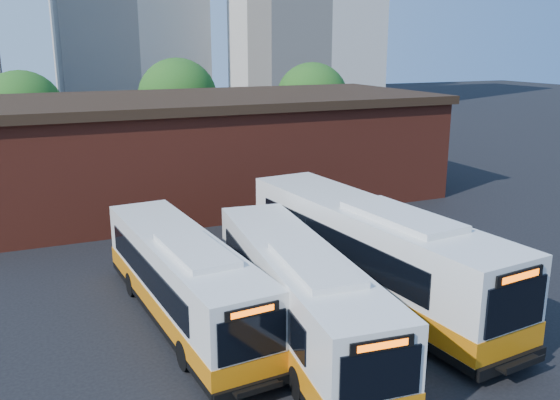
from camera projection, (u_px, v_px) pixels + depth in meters
name	position (u px, v px, depth m)	size (l,w,h in m)	color
ground	(377.00, 337.00, 19.68)	(220.00, 220.00, 0.00)	black
bus_west	(183.00, 282.00, 20.51)	(3.30, 11.71, 3.15)	white
bus_midwest	(298.00, 297.00, 19.16)	(3.63, 12.13, 3.26)	white
bus_mideast	(370.00, 255.00, 22.39)	(4.24, 13.99, 3.76)	white
transit_worker	(476.00, 312.00, 19.41)	(0.67, 0.44, 1.83)	#131837
depot_building	(203.00, 147.00, 36.57)	(28.60, 12.60, 6.40)	maroon
tree_west	(23.00, 112.00, 42.99)	(6.00, 6.00, 7.65)	#382314
tree_mid	(178.00, 98.00, 49.29)	(6.56, 6.56, 8.36)	#382314
tree_east	(312.00, 99.00, 50.95)	(6.24, 6.24, 7.96)	#382314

